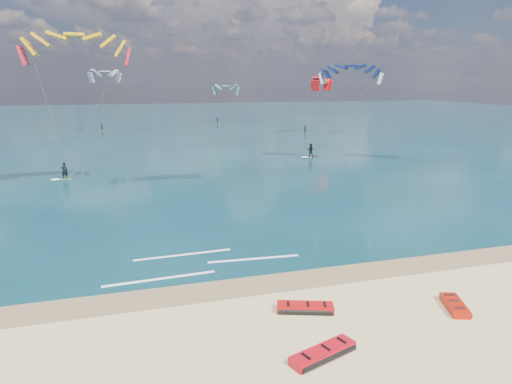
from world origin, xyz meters
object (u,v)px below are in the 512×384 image
packed_kite_left (323,357)px  packed_kite_right (454,309)px  kitesurfer_main (69,103)px  kitesurfer_far (331,106)px  packed_kite_mid (305,311)px

packed_kite_left → packed_kite_right: 7.57m
kitesurfer_main → kitesurfer_far: bearing=-6.3°
kitesurfer_main → packed_kite_left: bearing=-90.1°
packed_kite_left → kitesurfer_main: 36.24m
packed_kite_right → kitesurfer_far: size_ratio=0.16×
packed_kite_mid → kitesurfer_far: size_ratio=0.20×
packed_kite_mid → kitesurfer_main: kitesurfer_main is taller
packed_kite_left → packed_kite_mid: size_ratio=1.10×
packed_kite_left → kitesurfer_far: size_ratio=0.22×
packed_kite_left → kitesurfer_far: 45.15m
packed_kite_mid → kitesurfer_far: bearing=82.4°
packed_kite_mid → kitesurfer_far: kitesurfer_far is taller
packed_kite_right → kitesurfer_far: (11.78, 38.49, 7.06)m
packed_kite_mid → packed_kite_right: same height
kitesurfer_main → packed_kite_right: bearing=-78.2°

